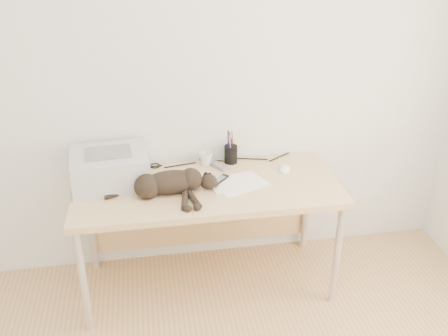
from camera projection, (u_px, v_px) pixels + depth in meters
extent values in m
plane|color=white|center=(198.00, 78.00, 3.07)|extent=(3.50, 0.00, 3.50)
cube|color=#E3C585|center=(207.00, 188.00, 3.01)|extent=(1.60, 0.70, 0.04)
cylinder|color=silver|center=(84.00, 282.00, 2.80)|extent=(0.04, 0.04, 0.70)
cylinder|color=silver|center=(337.00, 255.00, 3.03)|extent=(0.04, 0.04, 0.70)
cylinder|color=silver|center=(91.00, 225.00, 3.33)|extent=(0.04, 0.04, 0.70)
cylinder|color=silver|center=(306.00, 205.00, 3.56)|extent=(0.04, 0.04, 0.70)
cube|color=#E3C585|center=(201.00, 206.00, 3.45)|extent=(1.48, 0.02, 0.60)
cube|color=#B5B6BB|center=(110.00, 168.00, 2.99)|extent=(0.48, 0.42, 0.20)
cube|color=black|center=(110.00, 167.00, 2.98)|extent=(0.38, 0.06, 0.12)
cube|color=slate|center=(108.00, 153.00, 2.94)|extent=(0.28, 0.21, 0.01)
cube|color=white|center=(240.00, 184.00, 3.02)|extent=(0.37, 0.32, 0.00)
cube|color=white|center=(235.00, 182.00, 3.03)|extent=(0.34, 0.27, 0.00)
ellipsoid|color=black|center=(171.00, 182.00, 2.89)|extent=(0.35, 0.17, 0.14)
sphere|color=black|center=(147.00, 187.00, 2.85)|extent=(0.15, 0.15, 0.15)
ellipsoid|color=black|center=(208.00, 182.00, 2.94)|extent=(0.11, 0.10, 0.09)
cone|color=black|center=(206.00, 173.00, 2.96)|extent=(0.04, 0.05, 0.05)
cone|color=black|center=(210.00, 174.00, 2.96)|extent=(0.04, 0.05, 0.05)
cylinder|color=black|center=(185.00, 200.00, 2.81)|extent=(0.05, 0.20, 0.04)
cylinder|color=black|center=(193.00, 199.00, 2.82)|extent=(0.05, 0.20, 0.04)
cylinder|color=black|center=(123.00, 193.00, 2.89)|extent=(0.22, 0.04, 0.03)
imported|color=white|center=(206.00, 159.00, 3.24)|extent=(0.13, 0.13, 0.08)
cylinder|color=black|center=(231.00, 154.00, 3.26)|extent=(0.09, 0.09, 0.12)
cylinder|color=#990C0C|center=(229.00, 143.00, 3.23)|extent=(0.01, 0.01, 0.16)
cylinder|color=navy|center=(233.00, 142.00, 3.24)|extent=(0.01, 0.01, 0.16)
cylinder|color=black|center=(231.00, 144.00, 3.22)|extent=(0.01, 0.01, 0.16)
cube|color=slate|center=(216.00, 165.00, 3.23)|extent=(0.15, 0.19, 0.02)
cube|color=black|center=(219.00, 181.00, 3.04)|extent=(0.14, 0.15, 0.02)
ellipsoid|color=white|center=(285.00, 168.00, 3.18)|extent=(0.11, 0.14, 0.04)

